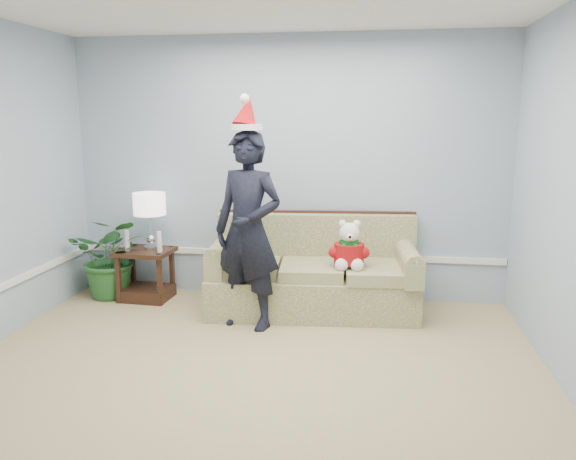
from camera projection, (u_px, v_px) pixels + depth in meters
The scene contains 10 objects.
room_shell at pixel (223, 207), 3.37m from camera, with size 4.54×5.04×2.74m.
wainscot_trim at pixel (129, 285), 4.87m from camera, with size 4.49×4.99×0.06m.
sofa at pixel (313, 277), 5.54m from camera, with size 2.07×1.02×0.94m.
side_table at pixel (146, 280), 5.88m from camera, with size 0.58×0.49×0.53m.
table_lamp at pixel (150, 206), 5.75m from camera, with size 0.33×0.33×0.59m.
candle_pair at pixel (143, 242), 5.71m from camera, with size 0.40×0.05×0.21m.
houseplant at pixel (112, 257), 5.91m from camera, with size 0.78×0.68×0.87m, color #225C28.
man at pixel (248, 231), 4.99m from camera, with size 0.65×0.43×1.78m, color black.
santa_hat at pixel (247, 114), 4.80m from camera, with size 0.36×0.38×0.31m.
teddy_bear at pixel (349, 250), 5.24m from camera, with size 0.31×0.33×0.46m.
Camera 1 is at (0.89, -3.24, 1.88)m, focal length 35.00 mm.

